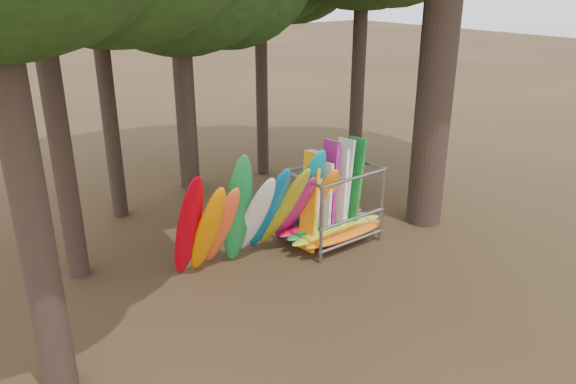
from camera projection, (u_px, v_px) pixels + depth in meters
ground at (311, 262)px, 14.61m from camera, size 120.00×120.00×0.00m
kayak_row at (262, 212)px, 14.26m from camera, size 4.82×2.11×3.28m
storage_rack at (333, 208)px, 15.38m from camera, size 3.18×1.54×2.87m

